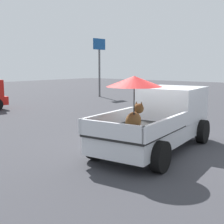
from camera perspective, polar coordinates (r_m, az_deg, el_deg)
name	(u,v)px	position (r m, az deg, el deg)	size (l,w,h in m)	color
ground_plane	(154,150)	(9.81, 7.83, -7.03)	(80.00, 80.00, 0.00)	#38383D
pickup_truck_main	(160,117)	(9.94, 8.91, -0.98)	(5.22, 2.69, 2.37)	black
motel_sign	(99,56)	(26.22, -2.36, 10.35)	(1.40, 0.16, 4.85)	#59595B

